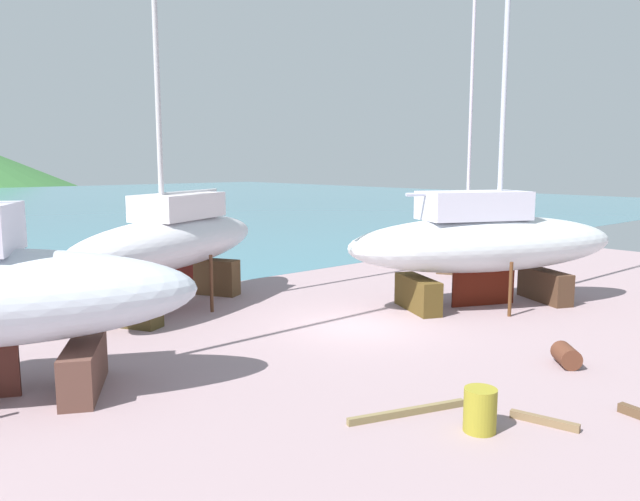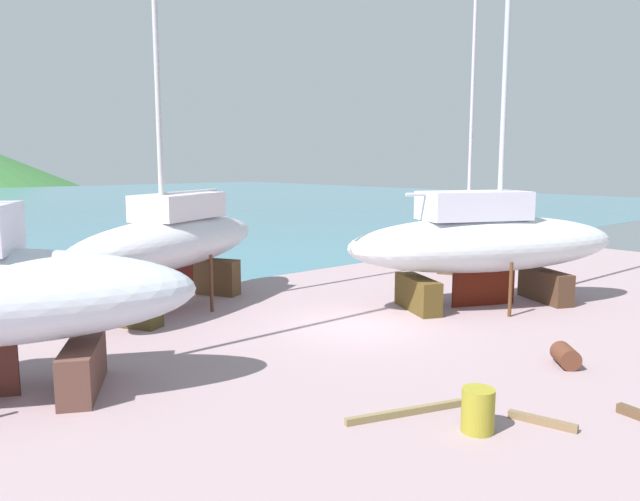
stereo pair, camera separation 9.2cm
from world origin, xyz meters
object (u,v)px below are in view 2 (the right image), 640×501
object	(u,v)px
barrel_by_slipway	(566,356)
barrel_ochre	(478,410)
sailboat_small_center	(173,241)
sailboat_large_starboard	(484,242)
sailboat_far_slipway	(466,229)

from	to	relation	value
barrel_by_slipway	barrel_ochre	world-z (taller)	barrel_ochre
sailboat_small_center	barrel_by_slipway	xyz separation A→B (m)	(4.39, -12.14, -2.11)
sailboat_large_starboard	sailboat_far_slipway	distance (m)	8.01
sailboat_small_center	barrel_ochre	world-z (taller)	sailboat_small_center
sailboat_far_slipway	barrel_ochre	distance (m)	18.75
sailboat_large_starboard	barrel_ochre	distance (m)	10.88
sailboat_far_slipway	barrel_by_slipway	bearing A→B (deg)	-160.60
barrel_ochre	sailboat_far_slipway	bearing A→B (deg)	36.20
sailboat_large_starboard	sailboat_far_slipway	xyz separation A→B (m)	(6.16, 5.11, -0.42)
sailboat_large_starboard	barrel_by_slipway	world-z (taller)	sailboat_large_starboard
sailboat_far_slipway	sailboat_small_center	bearing A→B (deg)	146.92
sailboat_large_starboard	sailboat_small_center	world-z (taller)	sailboat_large_starboard
sailboat_far_slipway	barrel_by_slipway	xyz separation A→B (m)	(-10.20, -10.29, -1.63)
barrel_by_slipway	sailboat_far_slipway	bearing A→B (deg)	45.26
sailboat_small_center	barrel_ochre	size ratio (longest dim) A/B	19.92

